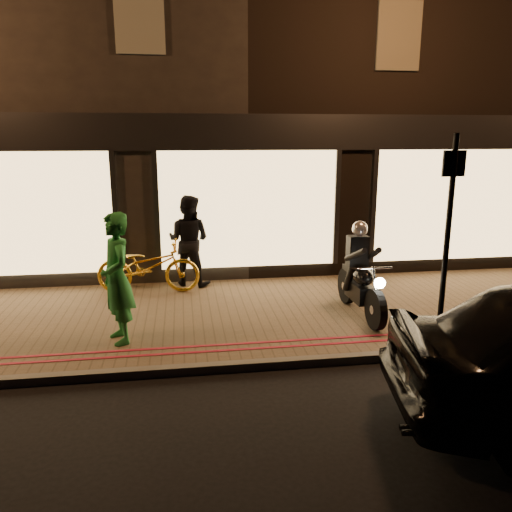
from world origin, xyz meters
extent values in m
plane|color=black|center=(0.00, 0.00, 0.00)|extent=(90.00, 90.00, 0.00)
cube|color=brown|center=(0.00, 2.00, 0.06)|extent=(50.00, 4.00, 0.12)
cube|color=#59544C|center=(0.00, 0.05, 0.06)|extent=(50.00, 0.14, 0.12)
cube|color=maroon|center=(0.00, 0.45, 0.12)|extent=(50.00, 0.06, 0.01)
cube|color=maroon|center=(0.00, 0.65, 0.12)|extent=(50.00, 0.06, 0.01)
cube|color=black|center=(-6.00, 9.00, 4.25)|extent=(12.00, 10.00, 8.50)
cube|color=black|center=(6.00, 9.00, 4.25)|extent=(12.00, 10.00, 8.50)
cube|color=black|center=(0.00, 3.95, 3.15)|extent=(48.00, 0.12, 0.70)
cube|color=#FFD07F|center=(-4.50, 3.94, 1.61)|extent=(3.60, 0.06, 2.38)
cube|color=#FFD07F|center=(0.00, 3.94, 1.61)|extent=(3.60, 0.06, 2.38)
cube|color=#FFD07F|center=(4.50, 3.94, 1.61)|extent=(3.60, 0.06, 2.38)
cube|color=#3F331E|center=(-2.00, 3.95, 5.20)|extent=(0.90, 0.06, 1.30)
cube|color=#3F331E|center=(3.00, 3.95, 5.00)|extent=(0.90, 0.06, 1.30)
cylinder|color=black|center=(1.59, 0.91, 0.44)|extent=(0.14, 0.64, 0.64)
cylinder|color=black|center=(1.55, 2.21, 0.44)|extent=(0.14, 0.64, 0.64)
cylinder|color=silver|center=(1.59, 0.91, 0.44)|extent=(0.14, 0.14, 0.14)
cylinder|color=silver|center=(1.55, 2.21, 0.44)|extent=(0.14, 0.14, 0.14)
cube|color=black|center=(1.57, 1.61, 0.52)|extent=(0.28, 0.71, 0.30)
ellipsoid|color=black|center=(1.57, 1.48, 0.82)|extent=(0.34, 0.51, 0.29)
cube|color=black|center=(1.56, 1.91, 0.82)|extent=(0.23, 0.56, 0.09)
cylinder|color=silver|center=(1.58, 1.06, 1.07)|extent=(0.60, 0.05, 0.03)
cylinder|color=silver|center=(1.59, 0.96, 0.74)|extent=(0.06, 0.33, 0.71)
sphere|color=white|center=(1.59, 0.82, 0.90)|extent=(0.17, 0.17, 0.17)
cylinder|color=silver|center=(1.68, 2.07, 0.40)|extent=(0.09, 0.55, 0.07)
cube|color=black|center=(1.56, 1.78, 1.17)|extent=(0.35, 0.23, 0.55)
sphere|color=#BABCC2|center=(1.56, 1.72, 1.58)|extent=(0.27, 0.27, 0.26)
cylinder|color=black|center=(1.41, 1.46, 1.20)|extent=(0.19, 0.61, 0.34)
cylinder|color=black|center=(1.73, 1.47, 1.20)|extent=(0.16, 0.61, 0.34)
cylinder|color=black|center=(1.42, 1.74, 0.72)|extent=(0.20, 0.29, 0.46)
cylinder|color=black|center=(1.70, 1.75, 0.72)|extent=(0.19, 0.29, 0.46)
cylinder|color=black|center=(2.30, 0.25, 1.62)|extent=(0.09, 0.09, 3.00)
cube|color=black|center=(2.30, 0.25, 2.72)|extent=(0.35, 0.08, 0.35)
imported|color=gold|center=(-2.03, 3.39, 0.63)|extent=(2.02, 0.89, 1.03)
imported|color=#207931|center=(-2.32, 1.03, 1.08)|extent=(0.69, 0.82, 1.92)
imported|color=black|center=(-1.25, 3.80, 1.03)|extent=(1.09, 0.98, 1.82)
camera|label=1|loc=(-1.34, -6.09, 3.09)|focal=35.00mm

